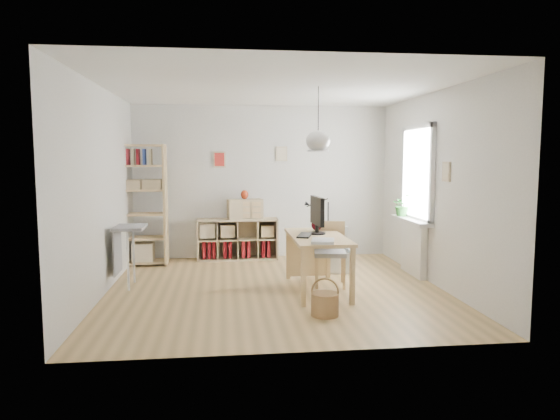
{
  "coord_description": "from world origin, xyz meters",
  "views": [
    {
      "loc": [
        -0.69,
        -6.62,
        1.78
      ],
      "look_at": [
        0.1,
        0.3,
        1.05
      ],
      "focal_mm": 32.0,
      "sensor_mm": 36.0,
      "label": 1
    }
  ],
  "objects": [
    {
      "name": "side_table",
      "position": [
        -2.04,
        0.35,
        0.67
      ],
      "size": [
        0.4,
        0.55,
        0.85
      ],
      "color": "#9C9C9F",
      "rests_on": "ground"
    },
    {
      "name": "red_vase",
      "position": [
        -0.32,
        2.04,
        1.14
      ],
      "size": [
        0.13,
        0.13,
        0.16
      ],
      "primitive_type": "ellipsoid",
      "color": "maroon",
      "rests_on": "drawer_chest"
    },
    {
      "name": "yarn_ball",
      "position": [
        0.63,
        0.31,
        0.83
      ],
      "size": [
        0.16,
        0.16,
        0.16
      ],
      "primitive_type": "sphere",
      "color": "#4A0918",
      "rests_on": "desk"
    },
    {
      "name": "tall_bookshelf",
      "position": [
        -2.04,
        1.8,
        1.09
      ],
      "size": [
        0.8,
        0.38,
        2.0
      ],
      "color": "#DEC17F",
      "rests_on": "ground"
    },
    {
      "name": "chair",
      "position": [
        0.78,
        0.14,
        0.5
      ],
      "size": [
        0.5,
        0.5,
        0.89
      ],
      "rotation": [
        0.0,
        0.0,
        -0.17
      ],
      "color": "#9C9C9F",
      "rests_on": "ground"
    },
    {
      "name": "monitor",
      "position": [
        0.57,
        -0.03,
        1.04
      ],
      "size": [
        0.23,
        0.59,
        0.51
      ],
      "rotation": [
        0.0,
        0.0,
        0.05
      ],
      "color": "black",
      "rests_on": "desk"
    },
    {
      "name": "storage_chest",
      "position": [
        1.0,
        1.01,
        0.22
      ],
      "size": [
        0.68,
        0.76,
        0.67
      ],
      "rotation": [
        0.0,
        0.0,
        -0.07
      ],
      "color": "silver",
      "rests_on": "ground"
    },
    {
      "name": "cube_shelf",
      "position": [
        -0.47,
        2.08,
        0.3
      ],
      "size": [
        1.4,
        0.38,
        0.72
      ],
      "color": "tan",
      "rests_on": "ground"
    },
    {
      "name": "room_shell",
      "position": [
        0.55,
        -0.15,
        2.0
      ],
      "size": [
        4.5,
        4.5,
        4.5
      ],
      "color": "silver",
      "rests_on": "ground"
    },
    {
      "name": "windowsill",
      "position": [
        2.14,
        0.6,
        0.83
      ],
      "size": [
        0.22,
        1.2,
        0.06
      ],
      "primitive_type": "cube",
      "color": "silver",
      "rests_on": "radiator"
    },
    {
      "name": "potted_plant",
      "position": [
        2.12,
        0.95,
        1.03
      ],
      "size": [
        0.39,
        0.37,
        0.35
      ],
      "primitive_type": "imported",
      "rotation": [
        0.0,
        0.0,
        0.36
      ],
      "color": "#276827",
      "rests_on": "windowsill"
    },
    {
      "name": "task_lamp",
      "position": [
        0.63,
        0.39,
        1.03
      ],
      "size": [
        0.39,
        0.14,
        0.42
      ],
      "color": "black",
      "rests_on": "desk"
    },
    {
      "name": "desk",
      "position": [
        0.55,
        -0.15,
        0.66
      ],
      "size": [
        0.7,
        1.5,
        0.75
      ],
      "color": "#DEC17F",
      "rests_on": "ground"
    },
    {
      "name": "paper_tray",
      "position": [
        0.52,
        -0.69,
        0.77
      ],
      "size": [
        0.34,
        0.39,
        0.03
      ],
      "primitive_type": "cube",
      "rotation": [
        0.0,
        0.0,
        -0.23
      ],
      "color": "silver",
      "rests_on": "desk"
    },
    {
      "name": "wicker_basket",
      "position": [
        0.44,
        -1.22,
        0.14
      ],
      "size": [
        0.31,
        0.31,
        0.44
      ],
      "rotation": [
        0.0,
        0.0,
        -0.29
      ],
      "color": "olive",
      "rests_on": "ground"
    },
    {
      "name": "drawer_chest",
      "position": [
        -0.32,
        2.04,
        0.89
      ],
      "size": [
        0.63,
        0.37,
        0.34
      ],
      "primitive_type": "cube",
      "rotation": [
        0.0,
        0.0,
        0.17
      ],
      "color": "tan",
      "rests_on": "cube_shelf"
    },
    {
      "name": "keyboard",
      "position": [
        0.37,
        -0.18,
        0.76
      ],
      "size": [
        0.28,
        0.45,
        0.02
      ],
      "primitive_type": "cube",
      "rotation": [
        0.0,
        0.0,
        -0.31
      ],
      "color": "black",
      "rests_on": "desk"
    },
    {
      "name": "ground",
      "position": [
        0.0,
        0.0,
        0.0
      ],
      "size": [
        4.5,
        4.5,
        0.0
      ],
      "primitive_type": "plane",
      "color": "tan",
      "rests_on": "ground"
    },
    {
      "name": "radiator",
      "position": [
        2.19,
        0.6,
        0.4
      ],
      "size": [
        0.1,
        0.8,
        0.8
      ],
      "primitive_type": "cube",
      "color": "white",
      "rests_on": "ground"
    },
    {
      "name": "window_unit",
      "position": [
        2.23,
        0.6,
        1.55
      ],
      "size": [
        0.07,
        1.16,
        1.46
      ],
      "color": "white",
      "rests_on": "ground"
    }
  ]
}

